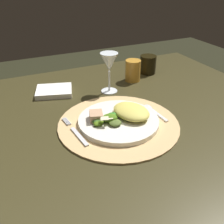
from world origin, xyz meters
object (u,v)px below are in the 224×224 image
dinner_plate (119,121)px  spoon (152,110)px  amber_tumbler (133,71)px  dining_table (104,151)px  napkin (54,91)px  dark_tumbler (148,65)px  wine_glass (109,64)px  fork (76,132)px

dinner_plate → spoon: dinner_plate is taller
amber_tumbler → dining_table: bearing=-136.0°
spoon → napkin: 0.40m
dinner_plate → spoon: (0.14, 0.02, -0.01)m
dinner_plate → dark_tumbler: bearing=47.2°
amber_tumbler → dark_tumbler: 0.12m
dining_table → wine_glass: wine_glass is taller
dinner_plate → amber_tumbler: (0.21, 0.30, 0.03)m
dinner_plate → amber_tumbler: size_ratio=2.80×
fork → wine_glass: wine_glass is taller
spoon → napkin: (-0.27, 0.29, 0.00)m
dinner_plate → spoon: 0.14m
dining_table → spoon: bearing=-15.0°
spoon → dark_tumbler: bearing=60.9°
fork → napkin: 0.31m
napkin → dinner_plate: bearing=-67.0°
amber_tumbler → napkin: bearing=177.6°
dark_tumbler → wine_glass: bearing=-155.8°
spoon → wine_glass: wine_glass is taller
napkin → dining_table: bearing=-66.3°
napkin → wine_glass: (0.21, -0.08, 0.11)m
dining_table → spoon: 0.23m
fork → wine_glass: size_ratio=1.08×
dinner_plate → wine_glass: (0.07, 0.24, 0.10)m
dinner_plate → fork: (-0.14, 0.00, -0.01)m
amber_tumbler → dark_tumbler: (0.11, 0.05, -0.00)m
wine_glass → dark_tumbler: size_ratio=1.92×
dining_table → napkin: size_ratio=9.79×
wine_glass → amber_tumbler: wine_glass is taller
napkin → wine_glass: size_ratio=0.86×
dinner_plate → fork: dinner_plate is taller
napkin → dark_tumbler: (0.45, 0.03, 0.03)m
dining_table → fork: fork is taller
napkin → dark_tumbler: 0.46m
dinner_plate → napkin: dinner_plate is taller
dinner_plate → napkin: 0.34m
fork → amber_tumbler: size_ratio=1.87×
wine_glass → dark_tumbler: (0.25, 0.11, -0.08)m
fork → amber_tumbler: amber_tumbler is taller
fork → dinner_plate: bearing=-1.0°
napkin → fork: bearing=-91.7°
dining_table → spoon: size_ratio=10.62×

